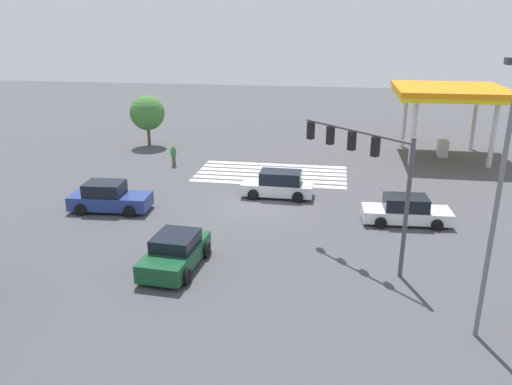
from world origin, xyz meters
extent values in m
plane|color=#47474C|center=(0.00, 0.00, 0.00)|extent=(115.73, 115.73, 0.00)
cube|color=silver|center=(0.00, -9.00, 0.00)|extent=(10.56, 0.60, 0.01)
cube|color=silver|center=(0.00, -8.05, 0.00)|extent=(10.56, 0.60, 0.01)
cube|color=silver|center=(0.00, -7.10, 0.00)|extent=(10.56, 0.60, 0.01)
cube|color=silver|center=(0.00, -6.15, 0.00)|extent=(10.56, 0.60, 0.01)
cube|color=silver|center=(0.00, -5.20, 0.00)|extent=(10.56, 0.60, 0.01)
cube|color=silver|center=(0.00, -4.25, 0.00)|extent=(10.56, 0.60, 0.01)
cylinder|color=#47474C|center=(-7.41, 7.41, 2.99)|extent=(0.18, 0.18, 5.97)
cylinder|color=#47474C|center=(-5.20, 5.20, 5.72)|extent=(4.51, 4.51, 0.12)
cube|color=black|center=(-6.09, 6.09, 5.25)|extent=(0.40, 0.40, 0.84)
sphere|color=red|center=(-5.97, 5.97, 5.25)|extent=(0.16, 0.16, 0.16)
cube|color=black|center=(-5.13, 5.13, 5.25)|extent=(0.40, 0.40, 0.84)
sphere|color=gold|center=(-5.01, 5.01, 5.25)|extent=(0.16, 0.16, 0.16)
cube|color=black|center=(-4.17, 4.17, 5.25)|extent=(0.40, 0.40, 0.84)
sphere|color=green|center=(-4.06, 4.06, 5.25)|extent=(0.16, 0.16, 0.16)
cube|color=black|center=(-3.21, 3.21, 5.25)|extent=(0.40, 0.40, 0.84)
sphere|color=red|center=(-3.10, 3.10, 5.25)|extent=(0.16, 0.16, 0.16)
cube|color=silver|center=(-1.02, -1.82, 0.53)|extent=(4.34, 1.68, 0.70)
cube|color=black|center=(-1.22, -1.82, 1.26)|extent=(2.48, 1.51, 0.75)
cylinder|color=black|center=(0.33, -0.98, 0.34)|extent=(0.67, 0.22, 0.67)
cylinder|color=black|center=(0.32, -2.68, 0.34)|extent=(0.67, 0.22, 0.67)
cylinder|color=black|center=(-2.36, -0.96, 0.34)|extent=(0.67, 0.22, 0.67)
cylinder|color=black|center=(-2.37, -2.66, 0.34)|extent=(0.67, 0.22, 0.67)
cube|color=silver|center=(-8.33, 1.27, 0.48)|extent=(4.68, 1.95, 0.62)
cube|color=black|center=(-8.26, 1.28, 1.14)|extent=(2.33, 1.66, 0.71)
cylinder|color=black|center=(-9.71, 0.32, 0.30)|extent=(0.62, 0.25, 0.61)
cylinder|color=black|center=(-9.81, 2.07, 0.30)|extent=(0.62, 0.25, 0.61)
cylinder|color=black|center=(-6.86, 0.48, 0.30)|extent=(0.62, 0.25, 0.61)
cylinder|color=black|center=(-6.96, 2.22, 0.30)|extent=(0.62, 0.25, 0.61)
cube|color=#144728|center=(2.21, 8.22, 0.57)|extent=(2.18, 4.24, 0.77)
cube|color=black|center=(2.20, 8.08, 1.23)|extent=(1.85, 2.08, 0.55)
cylinder|color=black|center=(1.31, 9.56, 0.34)|extent=(0.26, 0.69, 0.68)
cylinder|color=black|center=(3.26, 9.43, 0.34)|extent=(0.26, 0.69, 0.68)
cylinder|color=black|center=(1.15, 7.01, 0.34)|extent=(0.26, 0.69, 0.68)
cylinder|color=black|center=(3.10, 6.88, 0.34)|extent=(0.26, 0.69, 0.68)
cube|color=navy|center=(8.04, 2.07, 0.57)|extent=(4.58, 2.11, 0.78)
cube|color=black|center=(8.33, 2.09, 1.31)|extent=(2.20, 1.77, 0.71)
cylinder|color=black|center=(6.71, 1.05, 0.33)|extent=(0.68, 0.26, 0.66)
cylinder|color=black|center=(6.59, 2.92, 0.33)|extent=(0.68, 0.26, 0.66)
cylinder|color=black|center=(9.48, 1.23, 0.33)|extent=(0.68, 0.26, 0.66)
cylinder|color=black|center=(9.36, 3.10, 0.33)|extent=(0.68, 0.26, 0.66)
cube|color=yellow|center=(-12.86, -13.70, 4.96)|extent=(8.03, 8.03, 0.35)
cube|color=orange|center=(-12.86, -13.70, 5.32)|extent=(8.19, 8.19, 0.36)
cube|color=#B2B2B7|center=(-12.86, -13.70, 0.65)|extent=(0.70, 1.10, 1.30)
cylinder|color=silver|center=(-15.67, -16.51, 2.39)|extent=(0.36, 0.36, 4.79)
cylinder|color=silver|center=(-10.05, -16.51, 2.39)|extent=(0.36, 0.36, 4.79)
cylinder|color=silver|center=(-15.67, -10.89, 2.39)|extent=(0.36, 0.36, 4.79)
cylinder|color=silver|center=(-10.05, -10.89, 2.39)|extent=(0.36, 0.36, 4.79)
cylinder|color=brown|center=(7.41, -7.53, 0.38)|extent=(0.14, 0.14, 0.75)
cylinder|color=brown|center=(7.52, -7.42, 0.38)|extent=(0.14, 0.14, 0.75)
cube|color=#337A42|center=(7.47, -7.48, 1.05)|extent=(0.41, 0.41, 0.60)
sphere|color=#8C6647|center=(7.47, -7.48, 1.45)|extent=(0.20, 0.20, 0.20)
cylinder|color=slate|center=(-9.52, 11.34, 4.52)|extent=(0.16, 0.16, 9.04)
cylinder|color=brown|center=(11.55, -13.14, 0.83)|extent=(0.26, 0.26, 1.65)
sphere|color=#3D7533|center=(11.55, -13.14, 2.90)|extent=(2.93, 2.93, 2.93)
camera|label=1|loc=(-4.48, 27.01, 10.19)|focal=35.00mm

